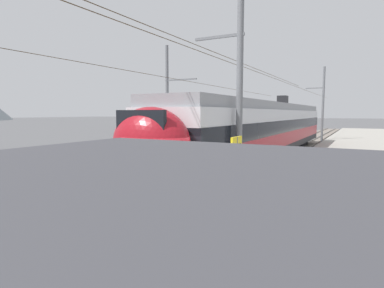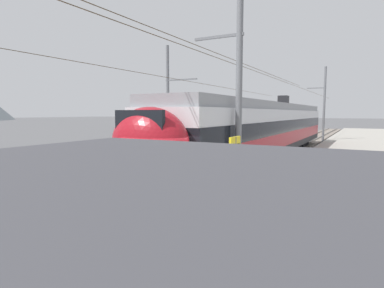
# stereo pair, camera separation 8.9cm
# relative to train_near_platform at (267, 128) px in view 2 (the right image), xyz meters

# --- Properties ---
(ground_plane) EXTENTS (400.00, 400.00, 0.00)m
(ground_plane) POSITION_rel_train_near_platform_xyz_m (-13.58, -0.77, -2.23)
(ground_plane) COLOR #565659
(platform_slab) EXTENTS (120.00, 6.81, 0.31)m
(platform_slab) POSITION_rel_train_near_platform_xyz_m (-13.58, -5.37, -2.07)
(platform_slab) COLOR #A39E93
(platform_slab) RESTS_ON ground
(track_near) EXTENTS (120.00, 3.00, 0.28)m
(track_near) POSITION_rel_train_near_platform_xyz_m (-13.58, -0.00, -2.16)
(track_near) COLOR slate
(track_near) RESTS_ON ground
(track_far) EXTENTS (120.00, 3.00, 0.28)m
(track_far) POSITION_rel_train_near_platform_xyz_m (-13.58, 5.13, -2.16)
(track_far) COLOR slate
(track_far) RESTS_ON ground
(train_near_platform) EXTENTS (27.60, 2.92, 4.27)m
(train_near_platform) POSITION_rel_train_near_platform_xyz_m (0.00, 0.00, 0.00)
(train_near_platform) COLOR #2D2D30
(train_near_platform) RESTS_ON track_near
(train_far_track) EXTENTS (27.42, 2.86, 4.27)m
(train_far_track) POSITION_rel_train_near_platform_xyz_m (9.44, 5.13, -0.00)
(train_far_track) COLOR #2D2D30
(train_far_track) RESTS_ON track_far
(catenary_mast_mid) EXTENTS (41.80, 1.99, 7.58)m
(catenary_mast_mid) POSITION_rel_train_near_platform_xyz_m (-9.80, -1.57, 1.76)
(catenary_mast_mid) COLOR slate
(catenary_mast_mid) RESTS_ON ground
(catenary_mast_east) EXTENTS (41.80, 1.99, 8.13)m
(catenary_mast_east) POSITION_rel_train_near_platform_xyz_m (16.03, -1.57, 1.98)
(catenary_mast_east) COLOR slate
(catenary_mast_east) RESTS_ON ground
(catenary_mast_far_side) EXTENTS (41.80, 2.66, 8.23)m
(catenary_mast_far_side) POSITION_rel_train_near_platform_xyz_m (-0.57, 7.33, 2.03)
(catenary_mast_far_side) COLOR slate
(catenary_mast_far_side) RESTS_ON ground
(platform_sign) EXTENTS (0.70, 0.08, 2.26)m
(platform_sign) POSITION_rel_train_near_platform_xyz_m (-12.90, -2.76, -0.26)
(platform_sign) COLOR #59595B
(platform_sign) RESTS_ON platform_slab
(passenger_walking) EXTENTS (0.53, 0.22, 1.69)m
(passenger_walking) POSITION_rel_train_near_platform_xyz_m (-16.77, -3.70, -0.97)
(passenger_walking) COLOR #383842
(passenger_walking) RESTS_ON platform_slab
(handbag_beside_passenger) EXTENTS (0.32, 0.18, 0.41)m
(handbag_beside_passenger) POSITION_rel_train_near_platform_xyz_m (-15.97, -3.51, -1.77)
(handbag_beside_passenger) COLOR black
(handbag_beside_passenger) RESTS_ON platform_slab
(potted_plant_platform_edge) EXTENTS (0.48, 0.48, 0.71)m
(potted_plant_platform_edge) POSITION_rel_train_near_platform_xyz_m (-15.38, -3.56, -1.52)
(potted_plant_platform_edge) COLOR brown
(potted_plant_platform_edge) RESTS_ON platform_slab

